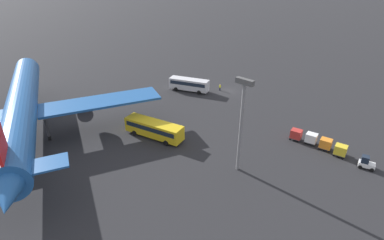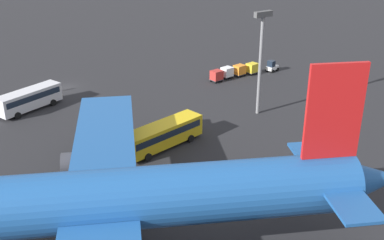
# 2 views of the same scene
# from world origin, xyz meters

# --- Properties ---
(ground_plane) EXTENTS (600.00, 600.00, 0.00)m
(ground_plane) POSITION_xyz_m (0.00, 0.00, 0.00)
(ground_plane) COLOR #232326
(airplane) EXTENTS (54.14, 47.65, 17.50)m
(airplane) POSITION_xyz_m (12.68, 45.04, 6.58)
(airplane) COLOR #1E5193
(airplane) RESTS_ON ground
(shuttle_bus_near) EXTENTS (10.53, 6.24, 3.22)m
(shuttle_bus_near) POSITION_xyz_m (7.62, 6.90, 1.93)
(shuttle_bus_near) COLOR silver
(shuttle_bus_near) RESTS_ON ground
(shuttle_bus_far) EXTENTS (12.15, 5.53, 3.20)m
(shuttle_bus_far) POSITION_xyz_m (-3.71, 28.48, 1.92)
(shuttle_bus_far) COLOR gold
(shuttle_bus_far) RESTS_ON ground
(baggage_tug) EXTENTS (2.65, 2.15, 2.10)m
(baggage_tug) POSITION_xyz_m (-36.14, 11.54, 0.94)
(baggage_tug) COLOR white
(baggage_tug) RESTS_ON ground
(worker_person) EXTENTS (0.38, 0.38, 1.74)m
(worker_person) POSITION_xyz_m (1.91, 1.27, 0.87)
(worker_person) COLOR #1E1E2D
(worker_person) RESTS_ON ground
(cargo_cart_yellow) EXTENTS (2.22, 1.96, 2.06)m
(cargo_cart_yellow) POSITION_xyz_m (-31.89, 10.96, 1.19)
(cargo_cart_yellow) COLOR #38383D
(cargo_cart_yellow) RESTS_ON ground
(cargo_cart_orange) EXTENTS (2.22, 1.96, 2.06)m
(cargo_cart_orange) POSITION_xyz_m (-29.22, 10.63, 1.19)
(cargo_cart_orange) COLOR #38383D
(cargo_cart_orange) RESTS_ON ground
(cargo_cart_white) EXTENTS (2.22, 1.96, 2.06)m
(cargo_cart_white) POSITION_xyz_m (-26.56, 10.50, 1.19)
(cargo_cart_white) COLOR #38383D
(cargo_cart_white) RESTS_ON ground
(cargo_cart_red) EXTENTS (2.22, 1.96, 2.06)m
(cargo_cart_red) POSITION_xyz_m (-23.89, 11.07, 1.19)
(cargo_cart_red) COLOR #38383D
(cargo_cart_red) RESTS_ON ground
(light_pole) EXTENTS (2.80, 0.70, 15.30)m
(light_pole) POSITION_xyz_m (-21.24, 25.99, 9.56)
(light_pole) COLOR slate
(light_pole) RESTS_ON ground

